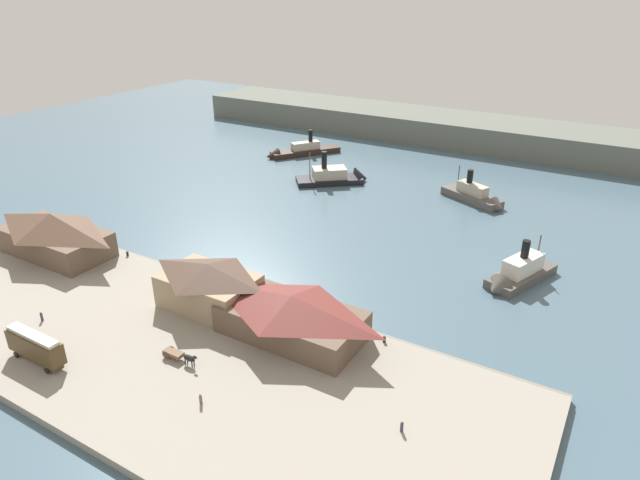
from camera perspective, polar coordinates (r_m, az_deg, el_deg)
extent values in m
plane|color=#476070|center=(98.99, -8.11, -4.20)|extent=(320.00, 320.00, 0.00)
cube|color=gray|center=(85.49, -17.38, -9.95)|extent=(110.00, 36.00, 1.20)
cube|color=slate|center=(96.37, -9.45, -4.83)|extent=(110.00, 0.80, 1.00)
cube|color=brown|center=(115.33, -25.54, -0.15)|extent=(21.56, 10.45, 4.76)
pyramid|color=brown|center=(113.83, -25.92, 1.69)|extent=(22.00, 10.97, 3.33)
cube|color=#998466|center=(89.07, -11.30, -5.14)|extent=(14.71, 9.51, 5.42)
pyramid|color=#473328|center=(87.28, -11.51, -3.03)|extent=(15.01, 9.99, 2.04)
cube|color=brown|center=(81.14, -2.95, -8.39)|extent=(20.72, 10.69, 4.25)
pyramid|color=maroon|center=(79.40, -3.00, -6.45)|extent=(21.13, 11.22, 2.21)
cube|color=#4C381E|center=(84.78, -27.24, -9.71)|extent=(9.58, 2.21, 3.02)
cube|color=beige|center=(83.87, -27.48, -8.71)|extent=(9.20, 1.54, 0.50)
cylinder|color=black|center=(83.80, -25.06, -11.28)|extent=(0.90, 0.18, 0.90)
cylinder|color=black|center=(82.92, -26.29, -11.97)|extent=(0.90, 0.18, 0.90)
cylinder|color=black|center=(88.78, -27.62, -9.69)|extent=(0.90, 0.18, 0.90)
cylinder|color=black|center=(87.95, -28.81, -10.31)|extent=(0.90, 0.18, 0.90)
cube|color=brown|center=(79.65, -14.83, -11.17)|extent=(2.92, 1.31, 0.50)
cylinder|color=#4C3828|center=(80.69, -14.93, -10.88)|extent=(1.20, 0.10, 1.20)
cylinder|color=#4C3828|center=(79.99, -15.60, -11.33)|extent=(1.20, 0.10, 1.20)
ellipsoid|color=black|center=(77.79, -13.32, -11.74)|extent=(2.00, 0.70, 0.90)
ellipsoid|color=black|center=(76.82, -12.75, -11.69)|extent=(0.70, 0.32, 0.44)
cylinder|color=black|center=(77.91, -12.84, -12.17)|extent=(0.16, 0.16, 1.00)
cylinder|color=black|center=(77.69, -13.04, -12.32)|extent=(0.16, 0.16, 1.00)
cylinder|color=black|center=(78.61, -13.50, -11.87)|extent=(0.16, 0.16, 1.00)
cylinder|color=black|center=(78.39, -13.70, -12.01)|extent=(0.16, 0.16, 1.00)
cylinder|color=#33384C|center=(94.72, -26.73, -7.08)|extent=(0.39, 0.39, 1.33)
sphere|color=#CCA889|center=(94.34, -26.82, -6.67)|extent=(0.24, 0.24, 0.24)
cylinder|color=#6B5B4C|center=(71.70, -12.18, -15.75)|extent=(0.38, 0.38, 1.29)
sphere|color=#CCA889|center=(71.21, -12.23, -15.28)|extent=(0.24, 0.24, 0.24)
cylinder|color=#33384C|center=(67.52, 8.42, -18.49)|extent=(0.37, 0.37, 1.27)
sphere|color=#CCA889|center=(67.00, 8.46, -18.03)|extent=(0.23, 0.23, 0.23)
cylinder|color=black|center=(103.01, -15.56, -2.65)|extent=(0.44, 0.44, 0.90)
cylinder|color=black|center=(130.69, -27.19, 1.44)|extent=(0.44, 0.44, 0.90)
cylinder|color=black|center=(109.99, -19.21, -1.33)|extent=(0.44, 0.44, 0.90)
cylinder|color=black|center=(80.90, 6.63, -10.11)|extent=(0.44, 0.44, 0.90)
cube|color=#514C47|center=(104.17, 19.99, -3.50)|extent=(10.10, 15.77, 1.62)
cone|color=#514C47|center=(98.46, 17.67, -4.87)|extent=(5.41, 4.16, 4.78)
cube|color=silver|center=(103.15, 20.17, -2.39)|extent=(5.98, 8.81, 2.95)
cylinder|color=black|center=(101.77, 20.39, -0.88)|extent=(1.38, 1.38, 3.17)
cylinder|color=brown|center=(106.10, 21.57, -0.96)|extent=(0.24, 0.24, 5.88)
cube|color=black|center=(145.55, 0.97, 6.17)|extent=(17.37, 16.03, 1.42)
cone|color=black|center=(147.20, 4.26, 6.33)|extent=(6.19, 6.56, 5.98)
cube|color=#B2A893|center=(144.90, 0.97, 6.93)|extent=(9.73, 9.27, 2.65)
cylinder|color=black|center=(143.61, 0.44, 8.24)|extent=(1.42, 1.42, 4.39)
cylinder|color=brown|center=(143.46, -1.05, 7.66)|extent=(0.24, 0.24, 6.99)
cube|color=black|center=(170.25, -1.50, 9.05)|extent=(16.26, 20.20, 1.64)
cone|color=black|center=(166.62, -4.92, 8.61)|extent=(5.78, 5.65, 4.37)
cube|color=#B2A893|center=(169.72, -1.51, 9.68)|extent=(7.19, 8.57, 2.25)
cylinder|color=black|center=(169.60, -0.99, 10.69)|extent=(1.24, 1.24, 3.53)
cube|color=#514C47|center=(137.84, 15.32, 4.25)|extent=(16.17, 10.92, 1.91)
cone|color=#514C47|center=(133.33, 17.81, 3.21)|extent=(4.36, 5.08, 4.29)
cube|color=#B2A893|center=(137.11, 15.42, 5.10)|extent=(8.16, 5.69, 2.45)
cylinder|color=black|center=(136.93, 15.19, 6.35)|extent=(1.41, 1.41, 3.13)
cylinder|color=brown|center=(139.42, 14.06, 6.34)|extent=(0.24, 0.24, 5.89)
cube|color=#60665B|center=(190.04, 13.07, 11.13)|extent=(180.00, 24.00, 8.00)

